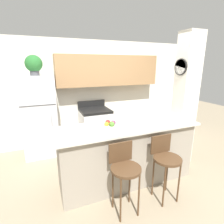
% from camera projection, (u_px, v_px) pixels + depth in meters
% --- Properties ---
extents(ground_plane, '(14.00, 14.00, 0.00)m').
position_uv_depth(ground_plane, '(126.00, 179.00, 3.09)').
color(ground_plane, gray).
extents(wall_back, '(5.60, 0.38, 2.55)m').
position_uv_depth(wall_back, '(99.00, 83.00, 4.44)').
color(wall_back, silver).
rests_on(wall_back, ground_plane).
extents(pillar_right, '(0.38, 0.32, 2.55)m').
position_uv_depth(pillar_right, '(185.00, 101.00, 3.41)').
color(pillar_right, silver).
rests_on(pillar_right, ground_plane).
extents(counter_bar, '(2.35, 0.74, 1.02)m').
position_uv_depth(counter_bar, '(127.00, 153.00, 2.95)').
color(counter_bar, gray).
rests_on(counter_bar, ground_plane).
extents(refrigerator, '(0.71, 0.68, 1.75)m').
position_uv_depth(refrigerator, '(40.00, 116.00, 3.80)').
color(refrigerator, silver).
rests_on(refrigerator, ground_plane).
extents(stove_range, '(0.71, 0.67, 1.07)m').
position_uv_depth(stove_range, '(95.00, 127.00, 4.37)').
color(stove_range, white).
rests_on(stove_range, ground_plane).
extents(bar_stool_left, '(0.40, 0.40, 0.96)m').
position_uv_depth(bar_stool_left, '(124.00, 168.00, 2.29)').
color(bar_stool_left, '#4C331E').
rests_on(bar_stool_left, ground_plane).
extents(bar_stool_right, '(0.40, 0.40, 0.96)m').
position_uv_depth(bar_stool_right, '(166.00, 159.00, 2.53)').
color(bar_stool_right, '#4C331E').
rests_on(bar_stool_right, ground_plane).
extents(potted_plant_on_fridge, '(0.34, 0.34, 0.41)m').
position_uv_depth(potted_plant_on_fridge, '(34.00, 64.00, 3.51)').
color(potted_plant_on_fridge, '#4C4C51').
rests_on(potted_plant_on_fridge, refrigerator).
extents(fruit_bowl, '(0.25, 0.25, 0.12)m').
position_uv_depth(fruit_bowl, '(110.00, 125.00, 2.68)').
color(fruit_bowl, silver).
rests_on(fruit_bowl, counter_bar).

